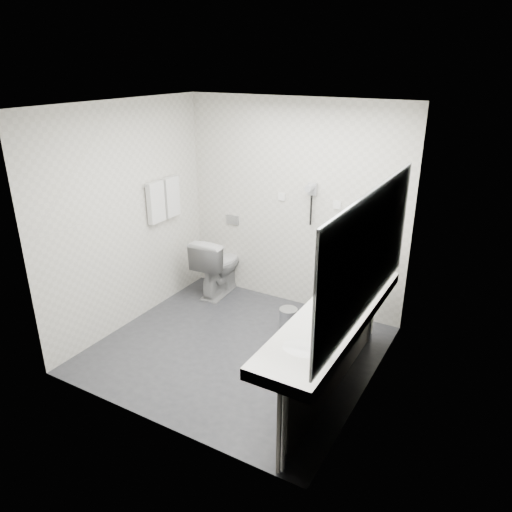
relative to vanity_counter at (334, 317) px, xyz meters
The scene contains 31 objects.
floor 1.39m from the vanity_counter, 169.92° to the left, with size 2.80×2.80×0.00m, color #2D2E33.
ceiling 2.05m from the vanity_counter, 169.92° to the left, with size 2.80×2.80×0.00m, color silver.
wall_back 1.93m from the vanity_counter, 126.87° to the left, with size 2.80×2.80×0.00m, color beige.
wall_front 1.64m from the vanity_counter, 135.64° to the right, with size 2.80×2.80×0.00m, color beige.
wall_left 2.57m from the vanity_counter, behind, with size 2.60×2.60×0.00m, color beige.
wall_right 0.56m from the vanity_counter, 36.03° to the left, with size 2.60×2.60×0.00m, color beige.
vanity_counter is the anchor object (origin of this frame).
vanity_panel 0.43m from the vanity_counter, ahead, with size 0.03×2.15×0.75m, color gray.
vanity_post_near 1.12m from the vanity_counter, 86.97° to the right, with size 0.06×0.06×0.75m, color silver.
vanity_post_far 1.12m from the vanity_counter, 86.97° to the left, with size 0.06×0.06×0.75m, color silver.
mirror 0.70m from the vanity_counter, ahead, with size 0.02×2.20×1.05m, color #B2BCC6.
basin_near 0.65m from the vanity_counter, 90.00° to the right, with size 0.40×0.31×0.05m, color white.
basin_far 0.65m from the vanity_counter, 90.00° to the left, with size 0.40×0.31×0.05m, color white.
faucet_near 0.69m from the vanity_counter, 73.30° to the right, with size 0.04×0.04×0.15m, color silver.
faucet_far 0.69m from the vanity_counter, 73.30° to the left, with size 0.04×0.04×0.15m, color silver.
soap_bottle_a 0.13m from the vanity_counter, 15.23° to the left, with size 0.05×0.05×0.11m, color white.
soap_bottle_b 0.13m from the vanity_counter, 128.19° to the left, with size 0.07×0.07×0.09m, color white.
glass_left 0.32m from the vanity_counter, 64.03° to the left, with size 0.06×0.06×0.10m, color silver.
glass_right 0.34m from the vanity_counter, 69.34° to the left, with size 0.06×0.06×0.11m, color silver.
toilet 2.43m from the vanity_counter, 148.83° to the left, with size 0.44×0.78×0.79m, color white.
flush_plate 2.48m from the vanity_counter, 143.06° to the left, with size 0.18×0.02×0.12m, color #B2B5BA.
pedal_bin 1.29m from the vanity_counter, 136.08° to the left, with size 0.20×0.20×0.29m, color #B2B5BA.
bin_lid 1.22m from the vanity_counter, 136.08° to the left, with size 0.20×0.20×0.01m, color #B2B5BA.
towel_rail 2.69m from the vanity_counter, 163.14° to the left, with size 0.02×0.02×0.62m, color silver.
towel_near 2.59m from the vanity_counter, 166.10° to the left, with size 0.07×0.24×0.48m, color silver.
towel_far 2.67m from the vanity_counter, 160.15° to the left, with size 0.07×0.24×0.48m, color silver.
dryer_cradle 1.85m from the vanity_counter, 120.76° to the left, with size 0.10×0.04×0.14m, color #9A9CA0.
dryer_barrel 1.81m from the vanity_counter, 122.01° to the left, with size 0.08×0.08×0.14m, color #9A9CA0.
dryer_cord 1.76m from the vanity_counter, 121.02° to the left, with size 0.02×0.02×0.35m, color black.
switch_plate_a 2.04m from the vanity_counter, 130.59° to the left, with size 0.09×0.02×0.09m, color white.
switch_plate_b 1.69m from the vanity_counter, 111.13° to the left, with size 0.09×0.02×0.09m, color white.
Camera 1 is at (2.36, -3.71, 2.87)m, focal length 33.88 mm.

